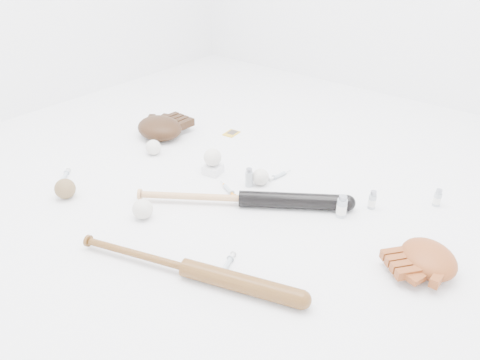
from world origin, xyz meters
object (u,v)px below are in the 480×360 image
Objects in this scene: bat_wood at (186,268)px; pedestal at (213,169)px; glove_dark at (160,128)px; bat_dark at (242,199)px.

bat_wood reaches higher than pedestal.
glove_dark is at bearing 124.47° from bat_wood.
bat_wood is 2.74× the size of glove_dark.
glove_dark is 0.46m from pedestal.
bat_wood is at bearing -35.11° from glove_dark.
bat_dark reaches higher than pedestal.
glove_dark is (-0.70, 0.23, 0.02)m from bat_dark.
glove_dark is (-0.81, 0.65, 0.02)m from bat_wood.
bat_dark reaches higher than bat_wood.
glove_dark is 4.03× the size of pedestal.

